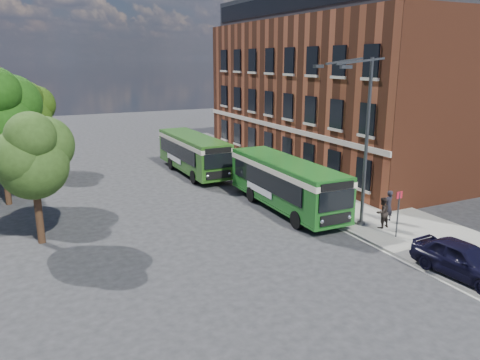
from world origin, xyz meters
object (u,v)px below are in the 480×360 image
bus_rear (193,151)px  parked_car (463,259)px  bus_front (286,180)px  street_lamp (361,141)px

bus_rear → parked_car: bus_rear is taller
bus_front → parked_car: bearing=-81.6°
bus_rear → parked_car: bearing=-81.4°
street_lamp → parked_car: (-0.04, -6.76, -3.90)m
bus_front → parked_car: bus_front is taller
bus_front → bus_rear: 11.32m
bus_rear → street_lamp: bearing=-77.7°
street_lamp → parked_car: bearing=-90.3°
parked_car → bus_rear: bearing=94.4°
street_lamp → bus_rear: 16.36m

